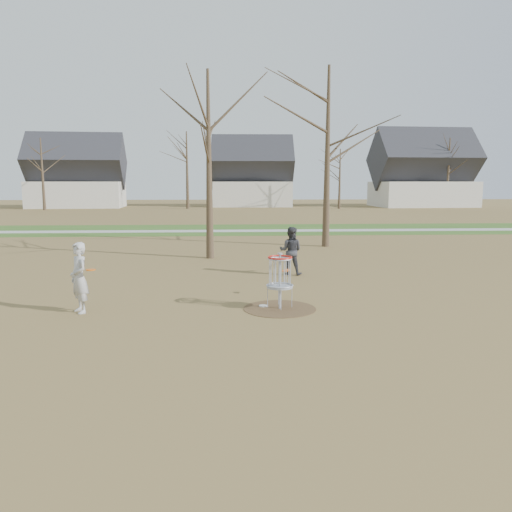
{
  "coord_description": "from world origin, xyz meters",
  "views": [
    {
      "loc": [
        -1.26,
        -11.93,
        3.08
      ],
      "look_at": [
        -0.5,
        1.5,
        1.1
      ],
      "focal_mm": 35.0,
      "sensor_mm": 36.0,
      "label": 1
    }
  ],
  "objects": [
    {
      "name": "player_throwing",
      "position": [
        0.85,
        4.6,
        0.81
      ],
      "size": [
        0.93,
        0.81,
        1.62
      ],
      "primitive_type": "imported",
      "rotation": [
        0.0,
        0.0,
        2.85
      ],
      "color": "#343439",
      "rests_on": "ground"
    },
    {
      "name": "disc_golf_basket",
      "position": [
        0.0,
        0.0,
        0.91
      ],
      "size": [
        0.64,
        0.64,
        1.35
      ],
      "color": "#9EA3AD",
      "rests_on": "ground"
    },
    {
      "name": "green_band",
      "position": [
        0.0,
        21.0,
        0.01
      ],
      "size": [
        160.0,
        8.0,
        0.01
      ],
      "primitive_type": "cube",
      "color": "#2D5119",
      "rests_on": "ground"
    },
    {
      "name": "houses_row",
      "position": [
        4.32,
        52.56,
        3.52
      ],
      "size": [
        56.51,
        10.01,
        7.26
      ],
      "color": "silver",
      "rests_on": "ground"
    },
    {
      "name": "discs_in_play",
      "position": [
        -1.96,
        0.55,
        0.89
      ],
      "size": [
        4.99,
        1.83,
        0.39
      ],
      "color": "#FF5F0D",
      "rests_on": "ground"
    },
    {
      "name": "disc_grounded",
      "position": [
        -0.39,
        0.24,
        0.02
      ],
      "size": [
        0.22,
        0.22,
        0.02
      ],
      "primitive_type": "cylinder",
      "color": "silver",
      "rests_on": "dirt_circle"
    },
    {
      "name": "dirt_circle",
      "position": [
        0.0,
        0.0,
        0.01
      ],
      "size": [
        1.8,
        1.8,
        0.01
      ],
      "primitive_type": "cylinder",
      "color": "#47331E",
      "rests_on": "ground"
    },
    {
      "name": "ground",
      "position": [
        0.0,
        0.0,
        0.0
      ],
      "size": [
        160.0,
        160.0,
        0.0
      ],
      "primitive_type": "plane",
      "color": "brown",
      "rests_on": "ground"
    },
    {
      "name": "bare_trees",
      "position": [
        1.78,
        35.79,
        5.35
      ],
      "size": [
        52.62,
        44.98,
        9.0
      ],
      "color": "#382B1E",
      "rests_on": "ground"
    },
    {
      "name": "player_standing",
      "position": [
        -4.8,
        -0.08,
        0.85
      ],
      "size": [
        0.69,
        0.74,
        1.69
      ],
      "primitive_type": "imported",
      "rotation": [
        0.0,
        0.0,
        -0.94
      ],
      "color": "#B4B4B4",
      "rests_on": "ground"
    },
    {
      "name": "footpath",
      "position": [
        0.0,
        20.0,
        0.01
      ],
      "size": [
        160.0,
        1.5,
        0.01
      ],
      "primitive_type": "cube",
      "color": "#9E9E99",
      "rests_on": "green_band"
    }
  ]
}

